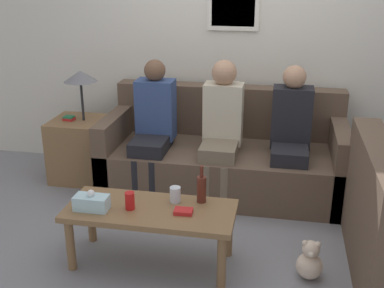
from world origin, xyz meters
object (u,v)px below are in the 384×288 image
wine_bottle (201,188)px  coffee_table (151,216)px  couch_main (224,157)px  person_right (291,132)px  person_middle (222,126)px  drinking_glass (175,195)px  person_left (153,124)px  teddy_bear (310,262)px

wine_bottle → coffee_table: bearing=-153.7°
couch_main → person_right: (0.59, -0.16, 0.34)m
person_middle → person_right: bearing=1.3°
drinking_glass → person_left: 1.12m
drinking_glass → person_left: person_left is taller
coffee_table → person_right: (0.92, 1.17, 0.28)m
coffee_table → person_left: 1.22m
coffee_table → person_left: size_ratio=0.97×
wine_bottle → couch_main: bearing=89.5°
wine_bottle → person_right: bearing=59.3°
couch_main → wine_bottle: bearing=-90.5°
couch_main → person_middle: bearing=-92.0°
coffee_table → couch_main: bearing=75.8°
wine_bottle → person_middle: size_ratio=0.22×
coffee_table → person_middle: person_middle is taller
drinking_glass → person_middle: person_middle is taller
person_left → teddy_bear: 1.85m
person_middle → person_left: bearing=-179.6°
coffee_table → wine_bottle: size_ratio=4.28×
person_middle → person_right: 0.59m
wine_bottle → drinking_glass: size_ratio=2.44×
person_left → person_right: size_ratio=1.01×
wine_bottle → person_right: person_right is taller
person_middle → teddy_bear: bearing=-56.3°
coffee_table → teddy_bear: bearing=1.2°
drinking_glass → person_middle: bearing=79.9°
teddy_bear → person_right: bearing=98.0°
coffee_table → teddy_bear: size_ratio=4.14×
coffee_table → person_middle: bearing=74.1°
person_left → person_middle: (0.62, 0.00, 0.02)m
wine_bottle → teddy_bear: 0.87m
wine_bottle → person_right: size_ratio=0.23×
couch_main → wine_bottle: (-0.01, -1.16, 0.22)m
teddy_bear → coffee_table: bearing=-178.8°
teddy_bear → person_middle: bearing=123.7°
drinking_glass → teddy_bear: 1.01m
couch_main → teddy_bear: 1.51m
wine_bottle → person_left: (-0.61, 0.99, 0.11)m
couch_main → coffee_table: 1.37m
coffee_table → wine_bottle: wine_bottle is taller
drinking_glass → person_middle: 1.06m
drinking_glass → teddy_bear: size_ratio=0.40×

